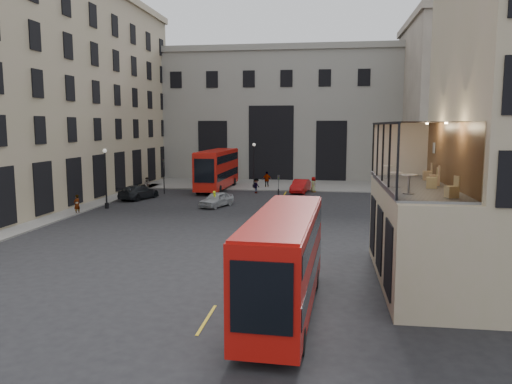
# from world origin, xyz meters

# --- Properties ---
(ground) EXTENTS (140.00, 140.00, 0.00)m
(ground) POSITION_xyz_m (0.00, 0.00, 0.00)
(ground) COLOR black
(ground) RESTS_ON ground
(host_building_main) EXTENTS (7.26, 11.40, 15.10)m
(host_building_main) POSITION_xyz_m (9.95, 0.00, 7.79)
(host_building_main) COLOR tan
(host_building_main) RESTS_ON ground
(host_frontage) EXTENTS (3.00, 11.00, 4.50)m
(host_frontage) POSITION_xyz_m (6.50, 0.00, 2.25)
(host_frontage) COLOR tan
(host_frontage) RESTS_ON ground
(cafe_floor) EXTENTS (3.00, 10.00, 0.10)m
(cafe_floor) POSITION_xyz_m (6.50, 0.00, 4.55)
(cafe_floor) COLOR slate
(cafe_floor) RESTS_ON host_frontage
(building_left) EXTENTS (14.60, 50.60, 22.00)m
(building_left) POSITION_xyz_m (-26.96, 20.00, 11.38)
(building_left) COLOR tan
(building_left) RESTS_ON ground
(gateway) EXTENTS (35.00, 10.60, 18.00)m
(gateway) POSITION_xyz_m (-5.00, 47.99, 9.39)
(gateway) COLOR gray
(gateway) RESTS_ON ground
(building_right) EXTENTS (16.60, 18.60, 20.00)m
(building_right) POSITION_xyz_m (20.00, 39.97, 10.39)
(building_right) COLOR #AD9F8B
(building_right) RESTS_ON ground
(pavement_far) EXTENTS (40.00, 12.00, 0.12)m
(pavement_far) POSITION_xyz_m (-6.00, 38.00, 0.06)
(pavement_far) COLOR slate
(pavement_far) RESTS_ON ground
(pavement_left) EXTENTS (8.00, 48.00, 0.12)m
(pavement_left) POSITION_xyz_m (-22.00, 12.00, 0.06)
(pavement_left) COLOR slate
(pavement_left) RESTS_ON ground
(traffic_light_near) EXTENTS (0.16, 0.20, 3.80)m
(traffic_light_near) POSITION_xyz_m (-1.00, 12.00, 2.42)
(traffic_light_near) COLOR black
(traffic_light_near) RESTS_ON ground
(traffic_light_far) EXTENTS (0.16, 0.20, 3.80)m
(traffic_light_far) POSITION_xyz_m (-15.00, 28.00, 2.42)
(traffic_light_far) COLOR black
(traffic_light_far) RESTS_ON ground
(street_lamp_a) EXTENTS (0.36, 0.36, 5.33)m
(street_lamp_a) POSITION_xyz_m (-17.00, 18.00, 2.39)
(street_lamp_a) COLOR black
(street_lamp_a) RESTS_ON ground
(street_lamp_b) EXTENTS (0.36, 0.36, 5.33)m
(street_lamp_b) POSITION_xyz_m (-6.00, 34.00, 2.39)
(street_lamp_b) COLOR black
(street_lamp_b) RESTS_ON ground
(bus_near) EXTENTS (2.75, 10.12, 4.00)m
(bus_near) POSITION_xyz_m (0.85, -4.88, 2.25)
(bus_near) COLOR #AF110C
(bus_near) RESTS_ON ground
(bus_far) EXTENTS (2.85, 11.50, 4.57)m
(bus_far) POSITION_xyz_m (-10.02, 32.21, 2.57)
(bus_far) COLOR #B9150C
(bus_far) RESTS_ON ground
(car_a) EXTENTS (2.97, 4.30, 1.36)m
(car_a) POSITION_xyz_m (-7.46, 20.28, 0.68)
(car_a) COLOR #9B9FA3
(car_a) RESTS_ON ground
(car_b) EXTENTS (2.18, 4.60, 1.46)m
(car_b) POSITION_xyz_m (-0.39, 31.01, 0.73)
(car_b) COLOR #980909
(car_b) RESTS_ON ground
(car_c) EXTENTS (3.32, 5.28, 1.43)m
(car_c) POSITION_xyz_m (-16.26, 23.80, 0.71)
(car_c) COLOR black
(car_c) RESTS_ON ground
(bicycle) EXTENTS (1.75, 0.97, 0.87)m
(bicycle) POSITION_xyz_m (-0.24, 9.04, 0.44)
(bicycle) COLOR gray
(bicycle) RESTS_ON ground
(cyclist) EXTENTS (0.56, 0.66, 1.52)m
(cyclist) POSITION_xyz_m (-7.51, 19.75, 0.76)
(cyclist) COLOR #E2FF1A
(cyclist) RESTS_ON ground
(pedestrian_a) EXTENTS (0.95, 0.85, 1.64)m
(pedestrian_a) POSITION_xyz_m (-17.30, 29.09, 0.82)
(pedestrian_a) COLOR gray
(pedestrian_a) RESTS_ON ground
(pedestrian_b) EXTENTS (1.00, 1.22, 1.64)m
(pedestrian_b) POSITION_xyz_m (-5.14, 29.85, 0.82)
(pedestrian_b) COLOR gray
(pedestrian_b) RESTS_ON ground
(pedestrian_c) EXTENTS (1.20, 0.65, 1.94)m
(pedestrian_c) POSITION_xyz_m (-4.55, 34.75, 0.97)
(pedestrian_c) COLOR gray
(pedestrian_c) RESTS_ON ground
(pedestrian_d) EXTENTS (0.93, 0.99, 1.71)m
(pedestrian_d) POSITION_xyz_m (1.01, 31.67, 0.85)
(pedestrian_d) COLOR gray
(pedestrian_d) RESTS_ON ground
(pedestrian_e) EXTENTS (0.59, 0.71, 1.66)m
(pedestrian_e) POSITION_xyz_m (-18.14, 14.79, 0.83)
(pedestrian_e) COLOR gray
(pedestrian_e) RESTS_ON ground
(cafe_table_near) EXTENTS (0.64, 0.64, 0.80)m
(cafe_table_near) POSITION_xyz_m (5.74, -3.04, 5.13)
(cafe_table_near) COLOR white
(cafe_table_near) RESTS_ON cafe_floor
(cafe_table_mid) EXTENTS (0.54, 0.54, 0.68)m
(cafe_table_mid) POSITION_xyz_m (5.54, -0.80, 5.05)
(cafe_table_mid) COLOR white
(cafe_table_mid) RESTS_ON cafe_floor
(cafe_table_far) EXTENTS (0.54, 0.54, 0.68)m
(cafe_table_far) POSITION_xyz_m (5.64, 3.12, 5.05)
(cafe_table_far) COLOR white
(cafe_table_far) RESTS_ON cafe_floor
(cafe_chair_a) EXTENTS (0.50, 0.50, 0.83)m
(cafe_chair_a) POSITION_xyz_m (7.22, -3.88, 4.85)
(cafe_chair_a) COLOR #DDBE7F
(cafe_chair_a) RESTS_ON cafe_floor
(cafe_chair_b) EXTENTS (0.53, 0.53, 0.91)m
(cafe_chair_b) POSITION_xyz_m (7.05, -1.02, 4.88)
(cafe_chair_b) COLOR tan
(cafe_chair_b) RESTS_ON cafe_floor
(cafe_chair_c) EXTENTS (0.48, 0.48, 0.92)m
(cafe_chair_c) POSITION_xyz_m (7.38, 0.11, 4.88)
(cafe_chair_c) COLOR tan
(cafe_chair_c) RESTS_ON cafe_floor
(cafe_chair_d) EXTENTS (0.46, 0.46, 0.87)m
(cafe_chair_d) POSITION_xyz_m (7.51, 2.42, 4.86)
(cafe_chair_d) COLOR tan
(cafe_chair_d) RESTS_ON cafe_floor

